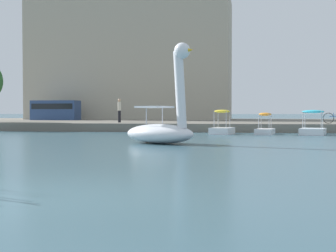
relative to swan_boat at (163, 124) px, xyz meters
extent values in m
plane|color=#385966|center=(0.07, -12.34, -0.83)|extent=(659.76, 659.76, 0.00)
cube|color=#6B665B|center=(0.07, 23.54, -0.55)|extent=(133.24, 24.89, 0.57)
ellipsoid|color=white|center=(-0.15, 0.07, -0.42)|extent=(3.67, 2.94, 0.84)
cylinder|color=white|center=(0.79, -0.39, 1.43)|extent=(0.72, 0.62, 3.21)
sphere|color=white|center=(0.88, -0.44, 3.03)|extent=(0.89, 0.89, 0.66)
cone|color=yellow|center=(1.12, -0.55, 3.03)|extent=(0.63, 0.56, 0.36)
cube|color=white|center=(-0.38, 0.19, 0.73)|extent=(1.64, 1.69, 0.08)
cylinder|color=silver|center=(-0.64, -0.33, 0.37)|extent=(0.04, 0.04, 0.73)
cylinder|color=silver|center=(-0.12, 0.71, 0.37)|extent=(0.04, 0.04, 0.73)
cube|color=white|center=(2.27, 8.96, -0.64)|extent=(1.59, 2.14, 0.39)
ellipsoid|color=yellow|center=(2.27, 8.96, 0.56)|extent=(1.18, 1.36, 0.20)
cylinder|color=#B7B7BF|center=(2.01, 9.50, 0.06)|extent=(0.04, 0.04, 1.00)
cylinder|color=#B7B7BF|center=(2.74, 9.33, 0.06)|extent=(0.04, 0.04, 1.00)
cylinder|color=#B7B7BF|center=(1.80, 8.58, 0.06)|extent=(0.04, 0.04, 1.00)
cylinder|color=#B7B7BF|center=(2.53, 8.41, 0.06)|extent=(0.04, 0.04, 1.00)
cube|color=white|center=(4.84, 8.90, -0.66)|extent=(1.37, 2.05, 0.35)
ellipsoid|color=orange|center=(4.84, 8.90, 0.38)|extent=(0.97, 1.24, 0.20)
cylinder|color=#B7B7BF|center=(4.64, 9.40, -0.05)|extent=(0.04, 0.04, 0.87)
cylinder|color=#B7B7BF|center=(5.23, 9.27, -0.05)|extent=(0.04, 0.04, 0.87)
cylinder|color=#B7B7BF|center=(4.45, 8.54, -0.05)|extent=(0.04, 0.04, 0.87)
cylinder|color=#B7B7BF|center=(5.04, 8.41, -0.05)|extent=(0.04, 0.04, 0.87)
cube|color=white|center=(7.60, 8.76, -0.64)|extent=(1.88, 2.43, 0.39)
ellipsoid|color=#2DB7D1|center=(7.60, 8.76, 0.54)|extent=(1.57, 1.57, 0.20)
cylinder|color=#B7B7BF|center=(7.24, 9.39, 0.05)|extent=(0.04, 0.04, 0.98)
cylinder|color=#B7B7BF|center=(8.23, 9.12, 0.05)|extent=(0.04, 0.04, 0.98)
cylinder|color=#B7B7BF|center=(6.97, 8.40, 0.05)|extent=(0.04, 0.04, 0.98)
cylinder|color=#B7B7BF|center=(7.96, 8.13, 0.05)|extent=(0.04, 0.04, 0.98)
cube|color=black|center=(-5.56, 14.42, 0.18)|extent=(0.25, 0.24, 0.89)
cube|color=beige|center=(-5.56, 14.42, 0.96)|extent=(0.28, 0.26, 0.67)
sphere|color=tan|center=(-5.56, 14.42, 1.41)|extent=(0.22, 0.22, 0.22)
torus|color=black|center=(9.34, 13.12, 0.10)|extent=(0.73, 0.05, 0.73)
cylinder|color=#1E59A5|center=(9.66, 13.13, 0.33)|extent=(0.03, 0.03, 0.31)
cube|color=navy|center=(-14.44, 23.95, 0.69)|extent=(4.61, 1.98, 1.91)
cube|color=black|center=(-14.44, 23.95, 1.08)|extent=(4.25, 2.01, 0.54)
cube|color=#B2A893|center=(-8.23, 30.76, 6.32)|extent=(21.85, 9.78, 13.17)
camera|label=1|loc=(3.01, -19.19, 0.50)|focal=49.03mm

